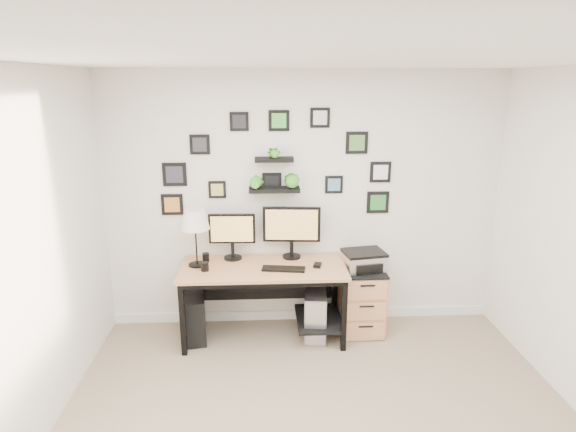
{
  "coord_description": "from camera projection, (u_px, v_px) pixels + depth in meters",
  "views": [
    {
      "loc": [
        -0.41,
        -2.72,
        2.48
      ],
      "look_at": [
        -0.17,
        1.83,
        1.2
      ],
      "focal_mm": 30.0,
      "sensor_mm": 36.0,
      "label": 1
    }
  ],
  "objects": [
    {
      "name": "mug",
      "position": [
        205.0,
        267.0,
        4.54
      ],
      "size": [
        0.08,
        0.08,
        0.08
      ],
      "primitive_type": "cylinder",
      "color": "black",
      "rests_on": "desk"
    },
    {
      "name": "pen_cup",
      "position": [
        206.0,
        257.0,
        4.77
      ],
      "size": [
        0.07,
        0.07,
        0.09
      ],
      "primitive_type": "cylinder",
      "color": "black",
      "rests_on": "desk"
    },
    {
      "name": "pc_tower_grey",
      "position": [
        315.0,
        313.0,
        4.82
      ],
      "size": [
        0.26,
        0.5,
        0.48
      ],
      "color": "gray",
      "rests_on": "ground"
    },
    {
      "name": "table_lamp",
      "position": [
        195.0,
        221.0,
        4.56
      ],
      "size": [
        0.27,
        0.27,
        0.56
      ],
      "color": "black",
      "rests_on": "desk"
    },
    {
      "name": "monitor_left",
      "position": [
        232.0,
        233.0,
        4.78
      ],
      "size": [
        0.46,
        0.19,
        0.47
      ],
      "color": "black",
      "rests_on": "desk"
    },
    {
      "name": "keyboard",
      "position": [
        284.0,
        269.0,
        4.57
      ],
      "size": [
        0.42,
        0.19,
        0.02
      ],
      "primitive_type": "cube",
      "rotation": [
        0.0,
        0.0,
        -0.14
      ],
      "color": "black",
      "rests_on": "desk"
    },
    {
      "name": "mouse",
      "position": [
        317.0,
        265.0,
        4.65
      ],
      "size": [
        0.09,
        0.12,
        0.03
      ],
      "primitive_type": "cube",
      "rotation": [
        0.0,
        0.0,
        -0.28
      ],
      "color": "black",
      "rests_on": "desk"
    },
    {
      "name": "printer",
      "position": [
        364.0,
        260.0,
        4.79
      ],
      "size": [
        0.44,
        0.38,
        0.18
      ],
      "color": "silver",
      "rests_on": "file_cabinet"
    },
    {
      "name": "wall_decor",
      "position": [
        276.0,
        169.0,
        4.7
      ],
      "size": [
        2.3,
        0.18,
        1.06
      ],
      "color": "black",
      "rests_on": "ground"
    },
    {
      "name": "file_cabinet",
      "position": [
        361.0,
        299.0,
        4.9
      ],
      "size": [
        0.43,
        0.53,
        0.67
      ],
      "color": "tan",
      "rests_on": "ground"
    },
    {
      "name": "desk",
      "position": [
        267.0,
        277.0,
        4.72
      ],
      "size": [
        1.6,
        0.7,
        0.75
      ],
      "color": "tan",
      "rests_on": "ground"
    },
    {
      "name": "pc_tower_black",
      "position": [
        194.0,
        316.0,
        4.77
      ],
      "size": [
        0.28,
        0.49,
        0.46
      ],
      "primitive_type": "cube",
      "rotation": [
        0.0,
        0.0,
        0.17
      ],
      "color": "black",
      "rests_on": "ground"
    },
    {
      "name": "room",
      "position": [
        303.0,
        314.0,
        5.2
      ],
      "size": [
        4.0,
        4.0,
        4.0
      ],
      "color": "tan",
      "rests_on": "ground"
    },
    {
      "name": "monitor_right",
      "position": [
        292.0,
        228.0,
        4.8
      ],
      "size": [
        0.58,
        0.2,
        0.53
      ],
      "color": "black",
      "rests_on": "desk"
    }
  ]
}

